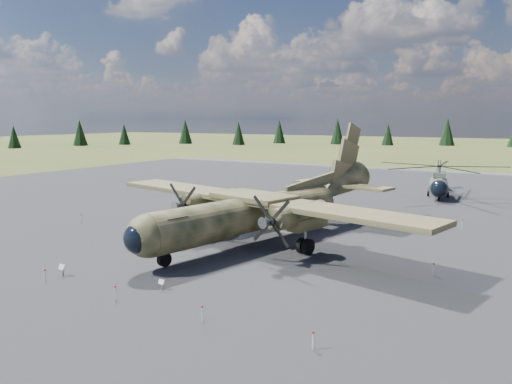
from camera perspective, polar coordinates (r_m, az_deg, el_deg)
The scene contains 8 objects.
ground at distance 40.75m, azimuth -3.95°, elevation -5.93°, with size 500.00×500.00×0.00m, color brown.
apron at distance 49.12m, azimuth 2.62°, elevation -3.45°, with size 120.00×120.00×0.04m, color #56565A.
transport_plane at distance 40.75m, azimuth 0.82°, elevation -1.67°, with size 31.01×27.81×10.26m.
helicopter_near at distance 67.64m, azimuth 20.21°, elevation 1.88°, with size 19.63×21.04×4.25m.
info_placard_left at distance 34.69m, azimuth -21.28°, elevation -8.13°, with size 0.53×0.25×0.81m.
info_placard_right at distance 30.47m, azimuth -10.73°, elevation -10.18°, with size 0.43×0.20×0.65m.
barrier_fence at distance 40.82m, azimuth -4.55°, elevation -5.18°, with size 33.12×29.62×0.85m.
treeline at distance 42.43m, azimuth -12.74°, elevation 1.08°, with size 344.00×343.16×10.97m.
Camera 1 is at (22.25, -32.63, 10.05)m, focal length 35.00 mm.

